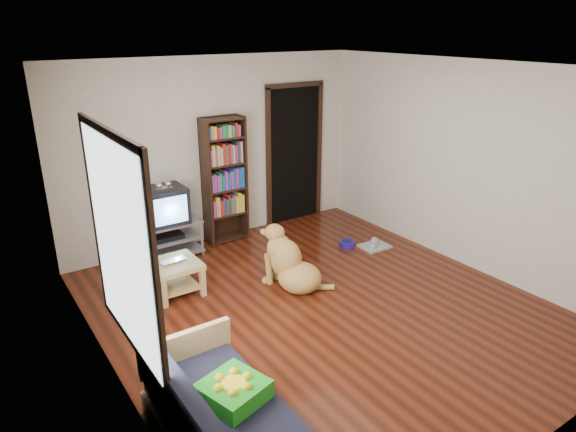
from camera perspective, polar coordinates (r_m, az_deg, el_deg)
ground at (r=5.85m, az=3.71°, el=-10.13°), size 5.00×5.00×0.00m
ceiling at (r=5.05m, az=4.41°, el=16.16°), size 5.00×5.00×0.00m
wall_back at (r=7.36m, az=-8.12°, el=7.16°), size 4.50×0.00×4.50m
wall_front at (r=3.83m, az=27.90°, el=-8.12°), size 4.50×0.00×4.50m
wall_left at (r=4.38m, az=-19.93°, el=-3.38°), size 0.00×5.00×5.00m
wall_right at (r=6.88m, az=19.04°, el=5.28°), size 0.00×5.00×5.00m
green_cushion at (r=3.95m, az=-6.08°, el=-18.75°), size 0.52×0.52×0.14m
laptop at (r=6.06m, az=-12.43°, el=-5.04°), size 0.32×0.23×0.02m
dog_bowl at (r=7.37m, az=6.59°, el=-3.08°), size 0.22×0.22×0.08m
grey_rag at (r=7.40m, az=9.61°, el=-3.35°), size 0.41×0.34×0.03m
window at (r=3.86m, az=-18.09°, el=-3.18°), size 0.03×1.46×1.70m
doorway at (r=8.05m, az=0.69°, el=7.20°), size 1.03×0.05×2.19m
tv_stand at (r=7.12m, az=-13.29°, el=-2.40°), size 0.90×0.45×0.50m
crt_tv at (r=6.97m, az=-13.68°, el=1.24°), size 0.55×0.52×0.58m
bookshelf at (r=7.32m, az=-7.11°, el=4.71°), size 0.60×0.30×1.80m
coffee_table at (r=6.15m, az=-12.44°, el=-6.04°), size 0.55×0.55×0.40m
dog at (r=6.15m, az=0.23°, el=-5.40°), size 0.69×0.88×0.79m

